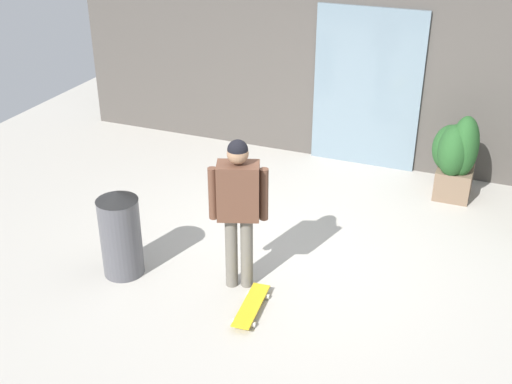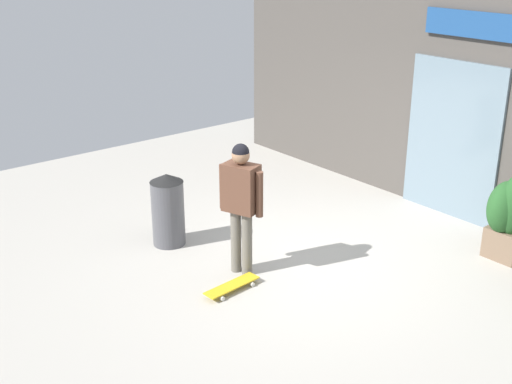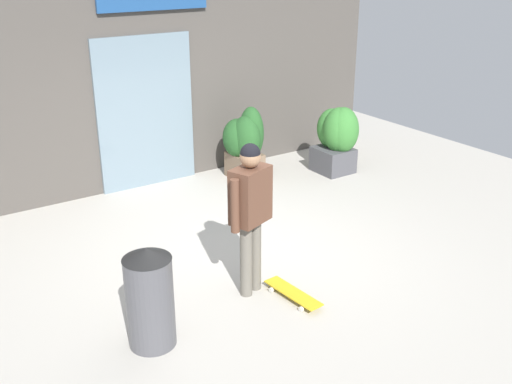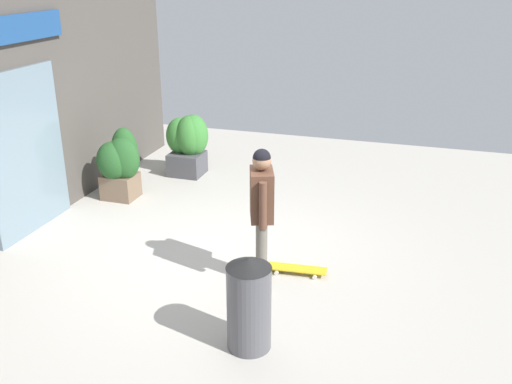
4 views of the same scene
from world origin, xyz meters
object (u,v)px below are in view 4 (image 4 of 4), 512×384
(planter_box_right, at_px, (120,163))
(skateboard, at_px, (297,269))
(planter_box_left, at_px, (188,141))
(trash_bin, at_px, (249,303))
(skateboarder, at_px, (262,203))

(planter_box_right, bearing_deg, skateboard, -114.98)
(planter_box_left, bearing_deg, skateboard, -137.40)
(skateboard, height_order, planter_box_right, planter_box_right)
(skateboard, relative_size, trash_bin, 0.75)
(skateboarder, relative_size, planter_box_left, 1.51)
(skateboarder, height_order, skateboard, skateboarder)
(skateboarder, bearing_deg, skateboard, 17.89)
(skateboarder, distance_m, trash_bin, 1.40)
(skateboard, xyz_separation_m, planter_box_left, (2.98, 2.74, 0.56))
(trash_bin, bearing_deg, skateboard, -4.29)
(planter_box_left, bearing_deg, skateboarder, -144.10)
(skateboard, bearing_deg, trash_bin, -99.04)
(skateboard, xyz_separation_m, trash_bin, (-1.56, 0.12, 0.44))
(skateboarder, xyz_separation_m, planter_box_right, (1.82, 2.92, -0.40))
(skateboard, height_order, trash_bin, trash_bin)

